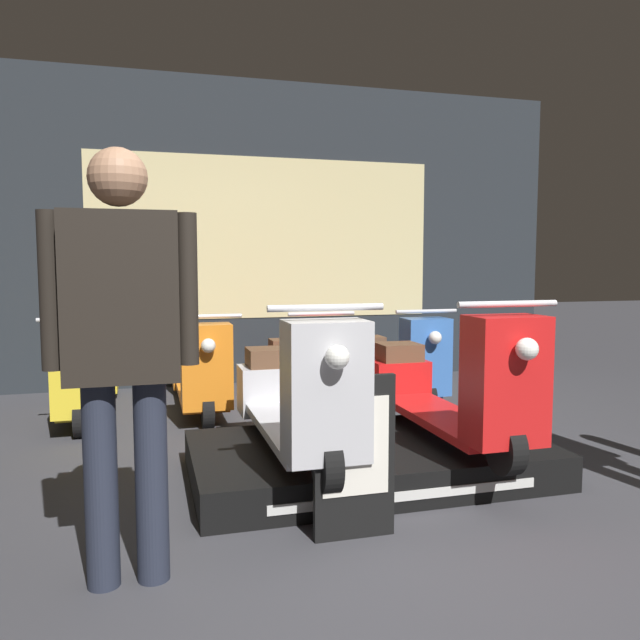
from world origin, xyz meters
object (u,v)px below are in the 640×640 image
price_sign_board (355,457)px  scooter_backrow_1 (200,373)px  scooter_display_right (448,387)px  person_left_browsing (122,331)px  scooter_display_left (296,396)px  scooter_backrow_3 (397,364)px  scooter_backrow_0 (87,378)px  scooter_backrow_2 (303,368)px

price_sign_board → scooter_backrow_1: bearing=99.7°
scooter_display_right → price_sign_board: scooter_display_right is taller
person_left_browsing → scooter_display_left: bearing=43.4°
scooter_display_left → scooter_backrow_3: bearing=54.4°
person_left_browsing → price_sign_board: bearing=8.1°
scooter_display_left → scooter_display_right: (0.95, 0.00, 0.00)m
scooter_backrow_1 → price_sign_board: bearing=-80.3°
person_left_browsing → scooter_backrow_0: bearing=97.7°
scooter_display_left → scooter_backrow_2: size_ratio=1.00×
person_left_browsing → price_sign_board: (1.01, 0.14, -0.63)m
scooter_display_left → scooter_backrow_1: (-0.36, 2.09, -0.21)m
scooter_display_right → person_left_browsing: size_ratio=1.04×
scooter_display_right → person_left_browsing: person_left_browsing is taller
scooter_backrow_3 → person_left_browsing: 3.85m
scooter_display_left → scooter_backrow_3: scooter_display_left is taller
scooter_display_right → scooter_backrow_1: 2.48m
scooter_backrow_1 → price_sign_board: 2.83m
price_sign_board → scooter_backrow_2: bearing=80.8°
scooter_backrow_0 → price_sign_board: size_ratio=2.33×
scooter_backrow_3 → scooter_backrow_0: bearing=180.0°
scooter_backrow_2 → scooter_display_right: bearing=-79.5°
scooter_display_left → scooter_backrow_0: 2.47m
scooter_display_right → scooter_backrow_3: bearing=75.4°
scooter_backrow_0 → scooter_backrow_1: same height
scooter_backrow_0 → scooter_backrow_2: (1.86, 0.00, 0.00)m
scooter_backrow_0 → person_left_browsing: (0.40, -2.94, 0.70)m
scooter_display_left → price_sign_board: 0.73m
scooter_backrow_1 → scooter_backrow_2: 0.93m
scooter_display_left → price_sign_board: bearing=-80.7°
scooter_backrow_0 → person_left_browsing: size_ratio=1.04×
scooter_display_left → scooter_backrow_2: 2.18m
scooter_backrow_3 → scooter_display_left: bearing=-125.6°
scooter_display_left → price_sign_board: (0.12, -0.70, -0.14)m
scooter_backrow_3 → price_sign_board: (-1.38, -2.79, 0.06)m
scooter_backrow_2 → price_sign_board: (-0.45, -2.79, 0.06)m
scooter_display_left → scooter_backrow_3: size_ratio=1.00×
scooter_display_right → scooter_backrow_1: size_ratio=1.00×
price_sign_board → scooter_display_right: bearing=40.0°
scooter_display_left → scooter_backrow_1: size_ratio=1.00×
scooter_display_left → scooter_backrow_3: 2.58m
person_left_browsing → scooter_display_right: bearing=24.6°
scooter_display_right → scooter_backrow_2: scooter_display_right is taller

